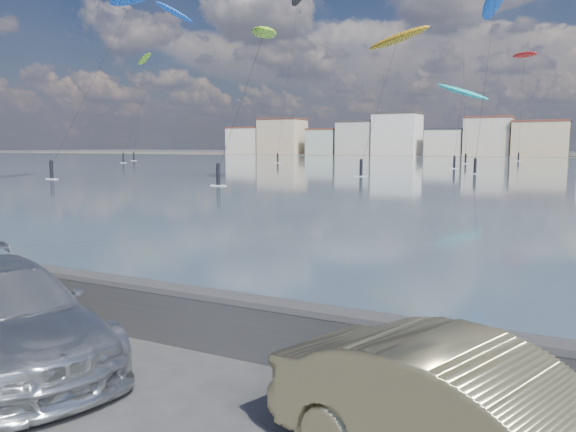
% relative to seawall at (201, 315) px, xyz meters
% --- Properties ---
extents(ground, '(700.00, 700.00, 0.00)m').
position_rel_seawall_xyz_m(ground, '(0.00, -2.70, -0.58)').
color(ground, '#333335').
rests_on(ground, ground).
extents(bay_water, '(500.00, 177.00, 0.00)m').
position_rel_seawall_xyz_m(bay_water, '(0.00, 88.80, -0.58)').
color(bay_water, '#435165').
rests_on(bay_water, ground).
extents(far_shore_strip, '(500.00, 60.00, 0.00)m').
position_rel_seawall_xyz_m(far_shore_strip, '(0.00, 197.30, -0.57)').
color(far_shore_strip, '#4C473D').
rests_on(far_shore_strip, ground).
extents(seawall, '(400.00, 0.36, 1.08)m').
position_rel_seawall_xyz_m(seawall, '(0.00, 0.00, 0.00)').
color(seawall, '#28282B').
rests_on(seawall, ground).
extents(far_buildings, '(240.79, 13.26, 14.60)m').
position_rel_seawall_xyz_m(far_buildings, '(1.31, 183.30, 5.44)').
color(far_buildings, silver).
rests_on(far_buildings, ground).
extents(car_silver, '(5.92, 3.87, 1.59)m').
position_rel_seawall_xyz_m(car_silver, '(-2.37, -2.05, 0.22)').
color(car_silver, silver).
rests_on(car_silver, ground).
extents(car_champagne, '(4.76, 2.91, 1.48)m').
position_rel_seawall_xyz_m(car_champagne, '(4.85, -2.05, 0.16)').
color(car_champagne, tan).
rests_on(car_champagne, ground).
extents(kitesurfer_0, '(8.79, 12.07, 14.04)m').
position_rel_seawall_xyz_m(kitesurfer_0, '(-12.37, 88.44, 11.44)').
color(kitesurfer_0, '#19BFBF').
rests_on(kitesurfer_0, ground).
extents(kitesurfer_1, '(6.42, 11.27, 14.89)m').
position_rel_seawall_xyz_m(kitesurfer_1, '(-21.29, 39.03, 13.05)').
color(kitesurfer_1, '#8CD826').
rests_on(kitesurfer_1, ground).
extents(kitesurfer_5, '(10.66, 14.03, 17.80)m').
position_rel_seawall_xyz_m(kitesurfer_5, '(-15.16, 61.10, 15.71)').
color(kitesurfer_5, '#BF8C19').
rests_on(kitesurfer_5, ground).
extents(kitesurfer_10, '(5.44, 11.59, 24.55)m').
position_rel_seawall_xyz_m(kitesurfer_10, '(-5.44, 70.97, 21.23)').
color(kitesurfer_10, blue).
rests_on(kitesurfer_10, ground).
extents(kitesurfer_11, '(7.98, 18.09, 25.69)m').
position_rel_seawall_xyz_m(kitesurfer_11, '(-7.85, 138.89, 23.83)').
color(kitesurfer_11, red).
rests_on(kitesurfer_11, ground).
extents(kitesurfer_12, '(8.75, 10.99, 25.14)m').
position_rel_seawall_xyz_m(kitesurfer_12, '(-86.23, 95.89, 22.56)').
color(kitesurfer_12, '#8CD826').
rests_on(kitesurfer_12, ground).
extents(kitesurfer_13, '(7.39, 19.00, 34.15)m').
position_rel_seawall_xyz_m(kitesurfer_13, '(-73.58, 91.22, 30.67)').
color(kitesurfer_13, blue).
rests_on(kitesurfer_13, ground).
extents(kitesurfer_14, '(8.01, 14.61, 22.18)m').
position_rel_seawall_xyz_m(kitesurfer_14, '(-42.65, 45.22, 20.00)').
color(kitesurfer_14, blue).
rests_on(kitesurfer_14, ground).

